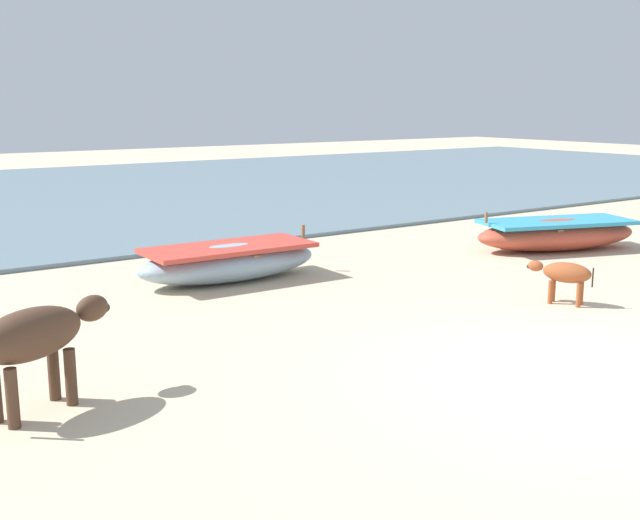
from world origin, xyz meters
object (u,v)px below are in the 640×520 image
at_px(cow_adult_dark, 36,337).
at_px(calf_far_rust, 564,274).
at_px(fishing_boat_1, 229,261).
at_px(fishing_boat_3, 557,233).

height_order(cow_adult_dark, calf_far_rust, cow_adult_dark).
height_order(fishing_boat_1, fishing_boat_3, fishing_boat_3).
height_order(fishing_boat_3, cow_adult_dark, cow_adult_dark).
height_order(fishing_boat_3, calf_far_rust, fishing_boat_3).
xyz_separation_m(fishing_boat_1, calf_far_rust, (3.13, -3.95, 0.12)).
distance_m(fishing_boat_3, cow_adult_dark, 10.60).
bearing_deg(calf_far_rust, fishing_boat_3, -74.54).
relative_size(cow_adult_dark, calf_far_rust, 1.65).
relative_size(fishing_boat_1, fishing_boat_3, 0.87).
height_order(fishing_boat_1, calf_far_rust, fishing_boat_1).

